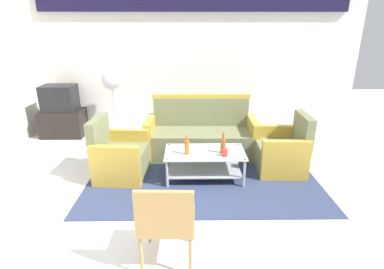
# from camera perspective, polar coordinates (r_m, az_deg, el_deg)

# --- Properties ---
(ground_plane) EXTENTS (14.00, 14.00, 0.00)m
(ground_plane) POSITION_cam_1_polar(r_m,az_deg,el_deg) (3.63, 1.08, -14.09)
(ground_plane) COLOR white
(wall_back) EXTENTS (6.52, 0.19, 2.80)m
(wall_back) POSITION_cam_1_polar(r_m,az_deg,el_deg) (6.08, 0.26, 14.78)
(wall_back) COLOR silver
(wall_back) RESTS_ON ground
(rug) EXTENTS (3.19, 2.24, 0.01)m
(rug) POSITION_cam_1_polar(r_m,az_deg,el_deg) (4.40, 1.99, -7.45)
(rug) COLOR #2D3856
(rug) RESTS_ON ground
(couch) EXTENTS (1.81, 0.77, 0.96)m
(couch) POSITION_cam_1_polar(r_m,az_deg,el_deg) (4.94, 1.75, -0.35)
(couch) COLOR #6B704C
(couch) RESTS_ON rug
(armchair_left) EXTENTS (0.74, 0.80, 0.85)m
(armchair_left) POSITION_cam_1_polar(r_m,az_deg,el_deg) (4.36, -13.72, -4.23)
(armchair_left) COLOR #6B704C
(armchair_left) RESTS_ON rug
(armchair_right) EXTENTS (0.73, 0.78, 0.85)m
(armchair_right) POSITION_cam_1_polar(r_m,az_deg,el_deg) (4.60, 16.85, -3.19)
(armchair_right) COLOR #6B704C
(armchair_right) RESTS_ON rug
(coffee_table) EXTENTS (1.10, 0.60, 0.40)m
(coffee_table) POSITION_cam_1_polar(r_m,az_deg,el_deg) (4.16, 2.45, -5.05)
(coffee_table) COLOR silver
(coffee_table) RESTS_ON rug
(bottle_brown) EXTENTS (0.07, 0.07, 0.30)m
(bottle_brown) POSITION_cam_1_polar(r_m,az_deg,el_deg) (4.04, 5.98, -2.07)
(bottle_brown) COLOR brown
(bottle_brown) RESTS_ON coffee_table
(bottle_orange) EXTENTS (0.06, 0.06, 0.28)m
(bottle_orange) POSITION_cam_1_polar(r_m,az_deg,el_deg) (3.98, -0.99, -2.36)
(bottle_orange) COLOR #D85919
(bottle_orange) RESTS_ON coffee_table
(cup) EXTENTS (0.08, 0.08, 0.10)m
(cup) POSITION_cam_1_polar(r_m,az_deg,el_deg) (3.97, 6.34, -3.46)
(cup) COLOR red
(cup) RESTS_ON coffee_table
(tv_stand) EXTENTS (0.80, 0.50, 0.52)m
(tv_stand) POSITION_cam_1_polar(r_m,az_deg,el_deg) (6.32, -23.44, 2.05)
(tv_stand) COLOR black
(tv_stand) RESTS_ON ground
(television) EXTENTS (0.60, 0.45, 0.48)m
(television) POSITION_cam_1_polar(r_m,az_deg,el_deg) (6.20, -24.07, 6.45)
(television) COLOR black
(television) RESTS_ON tv_stand
(pedestal_fan) EXTENTS (0.36, 0.36, 1.27)m
(pedestal_fan) POSITION_cam_1_polar(r_m,az_deg,el_deg) (5.87, -15.12, 9.35)
(pedestal_fan) COLOR #2D2D33
(pedestal_fan) RESTS_ON ground
(wicker_chair) EXTENTS (0.50, 0.50, 0.84)m
(wicker_chair) POSITION_cam_1_polar(r_m,az_deg,el_deg) (2.64, -4.96, -15.80)
(wicker_chair) COLOR #AD844C
(wicker_chair) RESTS_ON ground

